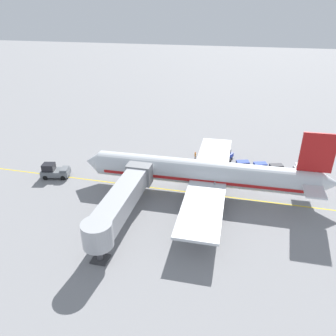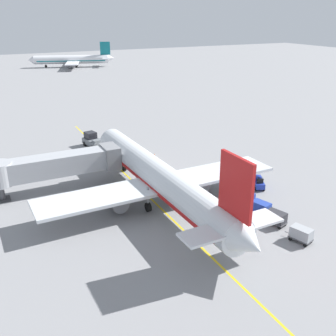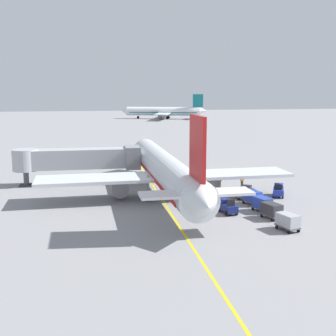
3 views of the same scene
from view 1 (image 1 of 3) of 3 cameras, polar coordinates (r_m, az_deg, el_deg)
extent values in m
plane|color=gray|center=(48.64, 7.89, -4.77)|extent=(400.00, 400.00, 0.00)
cube|color=gold|center=(48.64, 7.89, -4.76)|extent=(0.24, 80.00, 0.01)
cylinder|color=silver|center=(47.72, 6.12, -0.78)|extent=(4.44, 32.08, 3.70)
cube|color=red|center=(47.93, 6.09, -1.27)|extent=(4.42, 29.52, 0.44)
cone|color=silver|center=(52.09, -12.99, 1.12)|extent=(3.68, 2.48, 3.63)
cone|color=silver|center=(49.24, 26.67, -2.41)|extent=(3.21, 2.87, 3.14)
cube|color=black|center=(51.11, -11.23, 1.59)|extent=(2.80, 1.16, 0.60)
cube|color=silver|center=(47.95, 7.27, -1.58)|extent=(30.11, 5.90, 0.36)
cylinder|color=gray|center=(43.92, 5.39, -6.25)|extent=(2.07, 3.25, 2.00)
cylinder|color=gray|center=(53.45, 6.95, 0.06)|extent=(2.07, 3.25, 2.00)
cube|color=red|center=(46.90, 24.91, 2.45)|extent=(0.42, 4.41, 5.50)
cube|color=silver|center=(48.49, 23.78, -1.88)|extent=(10.06, 2.83, 0.24)
cylinder|color=black|center=(51.20, -6.57, -2.25)|extent=(0.48, 1.11, 1.10)
cylinder|color=gray|center=(50.47, -6.66, -0.71)|extent=(0.24, 0.24, 2.00)
cylinder|color=black|center=(46.94, 8.05, -5.25)|extent=(0.48, 1.11, 1.10)
cylinder|color=gray|center=(46.15, 8.17, -3.62)|extent=(0.24, 0.24, 2.00)
cylinder|color=black|center=(50.91, 8.52, -2.56)|extent=(0.48, 1.11, 1.10)
cylinder|color=gray|center=(50.18, 8.64, -1.02)|extent=(0.24, 0.24, 2.00)
cube|color=#A8AAAF|center=(41.34, -8.00, -5.27)|extent=(14.98, 2.80, 2.60)
cube|color=gray|center=(46.75, -5.08, -1.07)|extent=(2.00, 3.50, 2.99)
cylinder|color=#A8AAAF|center=(35.78, -12.36, -11.39)|extent=(3.36, 3.36, 2.86)
cylinder|color=#4C4C51|center=(37.28, -12.00, -14.29)|extent=(0.70, 0.70, 2.19)
cube|color=#38383A|center=(37.95, -11.85, -15.45)|extent=(1.80, 1.80, 0.16)
cube|color=slate|center=(55.81, -19.21, -0.75)|extent=(3.14, 4.78, 0.90)
cube|color=black|center=(55.73, -20.32, 0.17)|extent=(2.03, 2.17, 1.10)
cube|color=slate|center=(55.03, -17.80, -0.18)|extent=(2.07, 1.49, 0.36)
cylinder|color=black|center=(56.33, -17.49, -0.73)|extent=(0.52, 0.86, 0.80)
cylinder|color=black|center=(54.76, -18.03, -1.63)|extent=(0.52, 0.86, 0.80)
cylinder|color=black|center=(57.28, -20.21, -0.70)|extent=(0.52, 0.86, 0.80)
cylinder|color=black|center=(55.74, -20.82, -1.59)|extent=(0.52, 0.86, 0.80)
cube|color=navy|center=(53.43, 15.91, -1.77)|extent=(1.62, 2.67, 0.70)
cube|color=navy|center=(53.03, 15.26, -1.21)|extent=(1.19, 1.21, 0.44)
cube|color=black|center=(53.28, 16.72, -1.15)|extent=(0.86, 0.30, 0.64)
cylinder|color=black|center=(53.11, 15.87, -1.15)|extent=(0.12, 0.27, 0.54)
cylinder|color=black|center=(52.95, 15.05, -2.36)|extent=(0.29, 0.59, 0.56)
cylinder|color=black|center=(53.88, 14.85, -1.80)|extent=(0.29, 0.59, 0.56)
cylinder|color=black|center=(53.33, 16.89, -2.40)|extent=(0.29, 0.59, 0.56)
cylinder|color=black|center=(54.25, 16.67, -1.84)|extent=(0.29, 0.59, 0.56)
cube|color=#1E339E|center=(60.79, 10.22, 2.44)|extent=(2.14, 2.77, 0.70)
cube|color=#1E339E|center=(60.85, 9.70, 3.10)|extent=(1.37, 1.38, 0.44)
cube|color=black|center=(60.23, 10.83, 2.85)|extent=(0.83, 0.50, 0.64)
cylinder|color=black|center=(60.58, 10.16, 3.03)|extent=(0.18, 0.27, 0.54)
cylinder|color=black|center=(60.87, 9.22, 2.20)|extent=(0.42, 0.59, 0.56)
cylinder|color=black|center=(61.74, 9.73, 2.52)|extent=(0.42, 0.59, 0.56)
cylinder|color=black|center=(60.13, 10.66, 1.75)|extent=(0.42, 0.59, 0.56)
cylinder|color=black|center=(61.01, 11.15, 2.08)|extent=(0.42, 0.59, 0.56)
cube|color=slate|center=(56.91, 10.15, 0.70)|extent=(2.36, 2.75, 0.70)
cube|color=slate|center=(57.03, 9.65, 1.44)|extent=(1.43, 1.43, 0.44)
cube|color=black|center=(56.27, 10.76, 1.09)|extent=(0.79, 0.59, 0.64)
cylinder|color=black|center=(56.70, 10.10, 1.33)|extent=(0.21, 0.26, 0.54)
cylinder|color=black|center=(57.13, 9.10, 0.50)|extent=(0.47, 0.58, 0.56)
cylinder|color=black|center=(57.91, 9.76, 0.83)|extent=(0.47, 0.58, 0.56)
cylinder|color=black|center=(56.21, 10.50, -0.07)|extent=(0.47, 0.58, 0.56)
cylinder|color=black|center=(57.01, 11.15, 0.27)|extent=(0.47, 0.58, 0.56)
cube|color=#4C4C51|center=(56.76, 12.97, 0.11)|extent=(1.88, 2.48, 0.12)
cube|color=#233D9E|center=(56.50, 13.03, 0.66)|extent=(1.79, 2.36, 1.10)
cylinder|color=#4C4C51|center=(56.39, 11.55, 0.06)|extent=(0.27, 0.69, 0.07)
cylinder|color=black|center=(56.17, 12.28, -0.38)|extent=(0.22, 0.38, 0.36)
cylinder|color=black|center=(57.12, 12.01, 0.12)|extent=(0.22, 0.38, 0.36)
cylinder|color=black|center=(56.62, 13.89, -0.34)|extent=(0.22, 0.38, 0.36)
cylinder|color=black|center=(57.57, 13.59, 0.16)|extent=(0.22, 0.38, 0.36)
cube|color=#4C4C51|center=(56.87, 15.88, -0.20)|extent=(1.88, 2.48, 0.12)
cube|color=#233D9E|center=(56.61, 15.95, 0.35)|extent=(1.79, 2.36, 1.10)
cylinder|color=#4C4C51|center=(56.43, 14.48, -0.25)|extent=(0.27, 0.69, 0.07)
cylinder|color=black|center=(56.26, 15.22, -0.70)|extent=(0.22, 0.38, 0.36)
cylinder|color=black|center=(57.19, 14.90, -0.19)|extent=(0.22, 0.38, 0.36)
cylinder|color=black|center=(56.79, 16.80, -0.65)|extent=(0.22, 0.38, 0.36)
cylinder|color=black|center=(57.71, 16.46, -0.14)|extent=(0.22, 0.38, 0.36)
cube|color=#4C4C51|center=(57.08, 18.46, -0.48)|extent=(1.88, 2.48, 0.12)
cube|color=#2D2D33|center=(56.82, 18.54, 0.06)|extent=(1.79, 2.36, 1.10)
cylinder|color=#4C4C51|center=(56.58, 17.09, -0.53)|extent=(0.27, 0.69, 0.07)
cylinder|color=black|center=(56.43, 17.83, -0.98)|extent=(0.22, 0.38, 0.36)
cylinder|color=black|center=(57.35, 17.47, -0.47)|extent=(0.22, 0.38, 0.36)
cylinder|color=black|center=(57.04, 19.38, -0.93)|extent=(0.22, 0.38, 0.36)
cylinder|color=black|center=(57.94, 19.00, -0.42)|extent=(0.22, 0.38, 0.36)
cube|color=#4C4C51|center=(57.58, 22.20, -0.90)|extent=(1.88, 2.48, 0.12)
cube|color=#999EA3|center=(57.32, 22.30, -0.36)|extent=(1.79, 2.36, 1.10)
cylinder|color=#4C4C51|center=(56.99, 20.87, -0.95)|extent=(0.27, 0.69, 0.07)
cylinder|color=black|center=(56.90, 21.62, -1.40)|extent=(0.22, 0.38, 0.36)
cylinder|color=black|center=(57.79, 21.20, -0.88)|extent=(0.22, 0.38, 0.36)
cylinder|color=black|center=(57.60, 23.11, -1.34)|extent=(0.22, 0.38, 0.36)
cylinder|color=black|center=(58.48, 22.68, -0.83)|extent=(0.22, 0.38, 0.36)
cylinder|color=#232328|center=(58.97, 4.80, 1.78)|extent=(0.15, 0.15, 0.85)
cylinder|color=#232328|center=(58.79, 4.81, 1.70)|extent=(0.15, 0.15, 0.85)
cube|color=orange|center=(58.58, 4.83, 2.39)|extent=(0.42, 0.32, 0.60)
cylinder|color=orange|center=(58.82, 4.82, 2.44)|extent=(0.24, 0.14, 0.57)
cylinder|color=orange|center=(58.37, 4.85, 2.24)|extent=(0.24, 0.14, 0.57)
sphere|color=tan|center=(58.40, 4.85, 2.77)|extent=(0.22, 0.22, 0.22)
cube|color=red|center=(58.39, 4.85, 2.79)|extent=(0.28, 0.14, 0.10)
cylinder|color=#232328|center=(55.57, 5.27, 0.13)|extent=(0.15, 0.15, 0.85)
cylinder|color=#232328|center=(55.70, 5.41, 0.19)|extent=(0.15, 0.15, 0.85)
cube|color=orange|center=(55.32, 5.37, 0.83)|extent=(0.45, 0.42, 0.60)
cylinder|color=orange|center=(55.17, 5.19, 0.71)|extent=(0.23, 0.20, 0.57)
cylinder|color=orange|center=(55.50, 5.55, 0.86)|extent=(0.23, 0.20, 0.57)
sphere|color=beige|center=(55.13, 5.39, 1.23)|extent=(0.22, 0.22, 0.22)
cube|color=red|center=(55.12, 5.39, 1.25)|extent=(0.26, 0.22, 0.10)
cube|color=black|center=(57.84, -7.46, 0.68)|extent=(0.36, 0.36, 0.04)
cone|color=orange|center=(57.71, -7.48, 0.94)|extent=(0.30, 0.30, 0.55)
cylinder|color=white|center=(57.70, -7.48, 0.96)|extent=(0.21, 0.21, 0.06)
camera|label=2|loc=(42.09, 69.57, 4.80)|focal=42.09mm
camera|label=3|loc=(58.67, 65.16, -1.24)|focal=47.64mm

